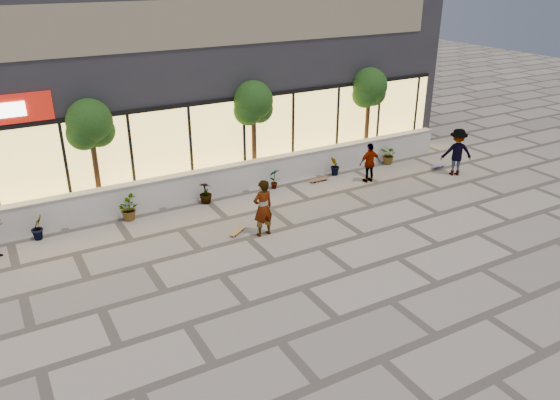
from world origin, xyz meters
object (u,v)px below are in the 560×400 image
skater_center (263,208)px  skateboard_right_far (438,166)px  tree_midwest (90,127)px  tree_east (369,90)px  skater_right_far (457,152)px  skateboard_right_near (319,180)px  skateboard_center (237,232)px  skater_right_near (370,163)px  tree_mideast (253,105)px

skater_center → skateboard_right_far: (9.28, 1.81, -0.86)m
tree_midwest → skateboard_right_far: tree_midwest is taller
tree_east → skater_right_far: size_ratio=2.05×
tree_east → skateboard_right_near: bearing=-156.4°
skateboard_right_near → skater_right_far: bearing=-21.6°
tree_midwest → skater_right_far: 13.91m
skateboard_center → tree_east: bearing=-8.2°
skater_right_near → skateboard_center: 6.65m
tree_east → skater_center: bearing=-149.2°
tree_mideast → skater_right_near: 5.02m
skater_right_far → tree_east: bearing=-34.8°
tree_east → skateboard_right_far: (1.80, -2.65, -2.91)m
tree_east → skateboard_right_far: tree_east is taller
skateboard_right_far → tree_mideast: bearing=158.7°
tree_mideast → skateboard_right_near: size_ratio=4.88×
tree_mideast → skateboard_center: size_ratio=5.73×
tree_midwest → tree_mideast: same height
skater_right_far → skateboard_right_far: size_ratio=2.69×
tree_mideast → tree_midwest: bearing=180.0°
tree_east → skater_center: tree_east is taller
skateboard_right_near → tree_east: bearing=23.4°
skater_right_near → tree_midwest: bearing=-10.2°
skater_center → skater_right_near: bearing=-165.3°
tree_mideast → tree_east: (5.50, 0.00, 0.00)m
skateboard_center → skater_right_far: bearing=-31.7°
tree_mideast → skateboard_right_far: (7.30, -2.65, -2.91)m
skater_right_near → skateboard_right_far: (3.53, -0.18, -0.71)m
skater_center → skater_right_far: skater_right_far is taller
skateboard_right_far → skater_right_near: bearing=175.8°
tree_mideast → skater_right_far: bearing=-25.9°
tree_midwest → skateboard_right_near: bearing=-10.5°
skater_right_near → skater_right_far: size_ratio=0.82×
skateboard_right_near → skateboard_right_far: 5.35m
skater_center → skater_right_far: bearing=-178.8°
tree_mideast → skater_center: (-1.98, -4.46, -2.05)m
tree_midwest → skateboard_right_near: (8.07, -1.50, -2.90)m
skater_center → skateboard_center: 1.20m
skateboard_right_near → tree_mideast: bearing=143.9°
skateboard_center → skateboard_right_far: same height
skater_center → skateboard_center: size_ratio=2.72×
tree_mideast → skateboard_right_near: tree_mideast is taller
skater_right_far → skateboard_right_near: skater_right_far is taller
skater_center → skater_right_far: 9.32m
tree_east → skater_right_near: bearing=-125.0°
tree_east → skater_right_near: (-1.73, -2.47, -2.20)m
tree_midwest → skateboard_right_near: tree_midwest is taller
tree_east → skateboard_right_far: 4.33m
skateboard_right_far → skater_center: bearing=-170.3°
skateboard_right_far → tree_east: bearing=122.8°
skater_right_near → tree_mideast: bearing=-29.3°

